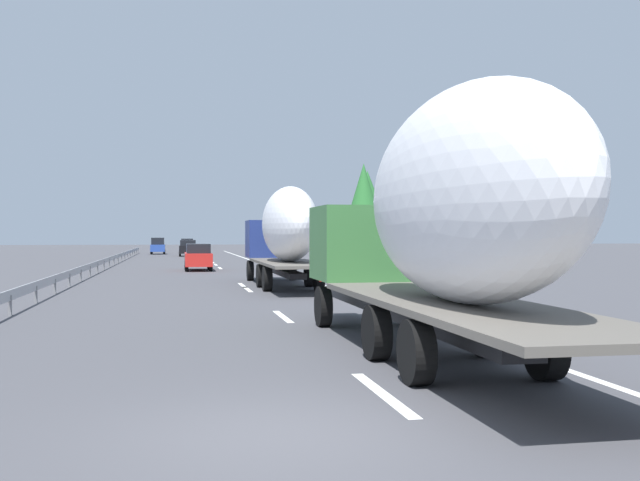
{
  "coord_description": "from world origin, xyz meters",
  "views": [
    {
      "loc": [
        -8.79,
        1.21,
        2.37
      ],
      "look_at": [
        21.21,
        -4.53,
        2.13
      ],
      "focal_mm": 42.12,
      "sensor_mm": 36.0,
      "label": 1
    }
  ],
  "objects_px": {
    "truck_lead": "(285,231)",
    "car_black_suv": "(188,248)",
    "car_red_compact": "(198,257)",
    "car_silver_hatch": "(187,245)",
    "car_blue_sedan": "(158,246)",
    "truck_trailing": "(441,214)",
    "road_sign": "(296,239)"
  },
  "relations": [
    {
      "from": "car_silver_hatch",
      "to": "car_red_compact",
      "type": "relative_size",
      "value": 0.97
    },
    {
      "from": "truck_trailing",
      "to": "car_blue_sedan",
      "type": "distance_m",
      "value": 79.67
    },
    {
      "from": "road_sign",
      "to": "car_black_suv",
      "type": "bearing_deg",
      "value": 11.34
    },
    {
      "from": "car_silver_hatch",
      "to": "road_sign",
      "type": "xyz_separation_m",
      "value": [
        -50.83,
        -6.58,
        1.14
      ]
    },
    {
      "from": "car_red_compact",
      "to": "car_black_suv",
      "type": "relative_size",
      "value": 1.08
    },
    {
      "from": "truck_lead",
      "to": "truck_trailing",
      "type": "distance_m",
      "value": 20.25
    },
    {
      "from": "truck_lead",
      "to": "car_blue_sedan",
      "type": "xyz_separation_m",
      "value": [
        59.08,
        7.04,
        -1.54
      ]
    },
    {
      "from": "car_red_compact",
      "to": "truck_trailing",
      "type": "bearing_deg",
      "value": -174.68
    },
    {
      "from": "road_sign",
      "to": "truck_lead",
      "type": "bearing_deg",
      "value": 169.23
    },
    {
      "from": "truck_trailing",
      "to": "road_sign",
      "type": "distance_m",
      "value": 36.69
    },
    {
      "from": "truck_trailing",
      "to": "car_silver_hatch",
      "type": "xyz_separation_m",
      "value": [
        87.38,
        3.48,
        -1.82
      ]
    },
    {
      "from": "car_red_compact",
      "to": "road_sign",
      "type": "xyz_separation_m",
      "value": [
        -0.21,
        -6.52,
        1.17
      ]
    },
    {
      "from": "truck_trailing",
      "to": "car_red_compact",
      "type": "xyz_separation_m",
      "value": [
        36.76,
        3.42,
        -1.85
      ]
    },
    {
      "from": "truck_trailing",
      "to": "road_sign",
      "type": "height_order",
      "value": "truck_trailing"
    },
    {
      "from": "truck_lead",
      "to": "car_black_suv",
      "type": "xyz_separation_m",
      "value": [
        49.82,
        3.62,
        -1.62
      ]
    },
    {
      "from": "car_blue_sedan",
      "to": "car_black_suv",
      "type": "relative_size",
      "value": 0.99
    },
    {
      "from": "truck_trailing",
      "to": "car_blue_sedan",
      "type": "bearing_deg",
      "value": 5.07
    },
    {
      "from": "car_black_suv",
      "to": "car_silver_hatch",
      "type": "bearing_deg",
      "value": -0.48
    },
    {
      "from": "road_sign",
      "to": "car_silver_hatch",
      "type": "bearing_deg",
      "value": 7.37
    },
    {
      "from": "truck_lead",
      "to": "car_red_compact",
      "type": "bearing_deg",
      "value": 11.71
    },
    {
      "from": "truck_trailing",
      "to": "car_blue_sedan",
      "type": "relative_size",
      "value": 3.57
    },
    {
      "from": "truck_lead",
      "to": "car_blue_sedan",
      "type": "height_order",
      "value": "truck_lead"
    },
    {
      "from": "car_red_compact",
      "to": "car_blue_sedan",
      "type": "relative_size",
      "value": 1.09
    },
    {
      "from": "truck_trailing",
      "to": "car_red_compact",
      "type": "relative_size",
      "value": 3.29
    },
    {
      "from": "car_blue_sedan",
      "to": "car_silver_hatch",
      "type": "bearing_deg",
      "value": -23.91
    },
    {
      "from": "car_red_compact",
      "to": "road_sign",
      "type": "relative_size",
      "value": 1.47
    },
    {
      "from": "truck_lead",
      "to": "car_black_suv",
      "type": "relative_size",
      "value": 3.37
    },
    {
      "from": "truck_lead",
      "to": "car_silver_hatch",
      "type": "relative_size",
      "value": 3.24
    },
    {
      "from": "car_red_compact",
      "to": "road_sign",
      "type": "distance_m",
      "value": 6.63
    },
    {
      "from": "car_silver_hatch",
      "to": "car_red_compact",
      "type": "xyz_separation_m",
      "value": [
        -50.62,
        -0.06,
        -0.03
      ]
    },
    {
      "from": "truck_lead",
      "to": "car_red_compact",
      "type": "xyz_separation_m",
      "value": [
        16.51,
        3.42,
        -1.63
      ]
    },
    {
      "from": "car_red_compact",
      "to": "car_blue_sedan",
      "type": "bearing_deg",
      "value": 4.86
    }
  ]
}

